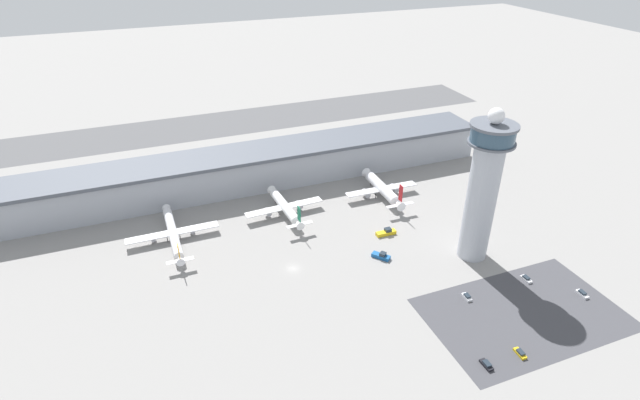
{
  "coord_description": "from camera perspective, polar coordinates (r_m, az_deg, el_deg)",
  "views": [
    {
      "loc": [
        -44.15,
        -140.65,
        112.74
      ],
      "look_at": [
        21.24,
        27.06,
        10.37
      ],
      "focal_mm": 28.0,
      "sensor_mm": 36.0,
      "label": 1
    }
  ],
  "objects": [
    {
      "name": "terminal_building",
      "position": [
        238.95,
        -8.53,
        3.53
      ],
      "size": [
        241.86,
        25.0,
        17.65
      ],
      "color": "#A3A8B2",
      "rests_on": "ground"
    },
    {
      "name": "parking_lot_surface",
      "position": [
        179.61,
        22.23,
        -11.95
      ],
      "size": [
        64.0,
        40.0,
        0.01
      ],
      "primitive_type": "cube",
      "color": "#424247",
      "rests_on": "ground"
    },
    {
      "name": "runway_strip",
      "position": [
        320.77,
        -12.15,
        8.38
      ],
      "size": [
        362.78,
        44.0,
        0.01
      ],
      "primitive_type": "cube",
      "color": "#515154",
      "rests_on": "ground"
    },
    {
      "name": "car_maroon_suv",
      "position": [
        194.1,
        22.49,
        -8.33
      ],
      "size": [
        1.97,
        4.41,
        1.49
      ],
      "color": "black",
      "rests_on": "ground"
    },
    {
      "name": "service_truck_catering",
      "position": [
        191.48,
        7.01,
        -6.37
      ],
      "size": [
        6.36,
        7.11,
        2.6
      ],
      "color": "black",
      "rests_on": "ground"
    },
    {
      "name": "service_truck_fuel",
      "position": [
        205.03,
        7.58,
        -3.7
      ],
      "size": [
        8.38,
        2.62,
        2.78
      ],
      "color": "black",
      "rests_on": "ground"
    },
    {
      "name": "airplane_gate_alpha",
      "position": [
        206.46,
        -16.47,
        -3.62
      ],
      "size": [
        36.22,
        42.38,
        11.24
      ],
      "color": "white",
      "rests_on": "ground"
    },
    {
      "name": "car_grey_coupe",
      "position": [
        195.26,
        27.78,
        -9.46
      ],
      "size": [
        1.85,
        4.67,
        1.51
      ],
      "color": "black",
      "rests_on": "ground"
    },
    {
      "name": "airplane_gate_bravo",
      "position": [
        214.84,
        -4.04,
        -0.78
      ],
      "size": [
        34.77,
        34.78,
        12.69
      ],
      "color": "white",
      "rests_on": "ground"
    },
    {
      "name": "airplane_gate_charlie",
      "position": [
        230.35,
        7.13,
        1.3
      ],
      "size": [
        34.73,
        35.77,
        14.16
      ],
      "color": "white",
      "rests_on": "ground"
    },
    {
      "name": "car_black_suv",
      "position": [
        179.24,
        16.43,
        -10.57
      ],
      "size": [
        1.98,
        4.15,
        1.55
      ],
      "color": "black",
      "rests_on": "ground"
    },
    {
      "name": "car_blue_compact",
      "position": [
        158.55,
        18.5,
        -17.42
      ],
      "size": [
        1.93,
        4.51,
        1.46
      ],
      "color": "black",
      "rests_on": "ground"
    },
    {
      "name": "ground_plane",
      "position": [
        185.58,
        -3.11,
        -7.83
      ],
      "size": [
        1000.0,
        1000.0,
        0.0
      ],
      "primitive_type": "plane",
      "color": "gray"
    },
    {
      "name": "car_silver_sedan",
      "position": [
        165.06,
        21.9,
        -15.94
      ],
      "size": [
        1.97,
        4.54,
        1.4
      ],
      "color": "black",
      "rests_on": "ground"
    },
    {
      "name": "control_tower",
      "position": [
        185.9,
        18.19,
        1.57
      ],
      "size": [
        16.2,
        16.2,
        58.61
      ],
      "color": "#ADB2BC",
      "rests_on": "ground"
    }
  ]
}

